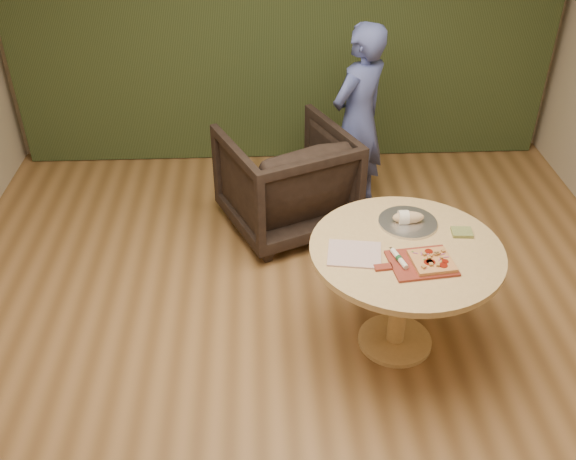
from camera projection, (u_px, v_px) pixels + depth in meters
The scene contains 12 objects.
room_shell at pixel (309, 176), 3.07m from camera, with size 5.04×6.04×2.84m.
curtain at pixel (284, 7), 5.45m from camera, with size 4.80×0.14×2.78m, color #273317.
pedestal_table at pixel (404, 267), 3.77m from camera, with size 1.12×1.12×0.75m.
pizza_paddle at pixel (420, 263), 3.56m from camera, with size 0.46×0.32×0.01m.
flatbread_pizza at pixel (432, 261), 3.54m from camera, with size 0.25×0.25×0.04m.
cutlery_roll at pixel (399, 258), 3.56m from camera, with size 0.08×0.20×0.03m.
newspaper at pixel (354, 254), 3.63m from camera, with size 0.30×0.25×0.01m, color white.
serving_tray at pixel (408, 222), 3.89m from camera, with size 0.36×0.36×0.02m.
bread_roll at pixel (407, 217), 3.87m from camera, with size 0.19×0.09×0.09m.
green_packet at pixel (462, 232), 3.80m from camera, with size 0.12×0.10×0.02m, color #5C692F.
armchair at pixel (286, 176), 4.96m from camera, with size 0.89×0.83×0.92m, color black.
person_standing at pixel (358, 121), 5.04m from camera, with size 0.57×0.37×1.55m, color #465293.
Camera 1 is at (-0.22, -2.66, 2.93)m, focal length 40.00 mm.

